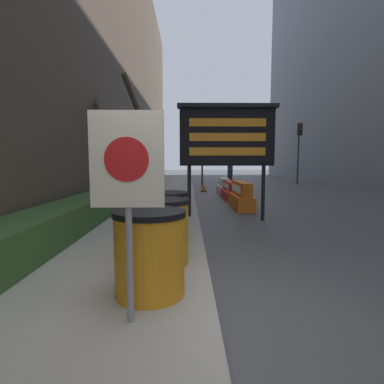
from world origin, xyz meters
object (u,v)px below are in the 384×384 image
traffic_light_near_curb (202,138)px  traffic_cone_mid (238,186)px  barrel_drum_foreground (150,253)px  traffic_cone_near (204,187)px  jersey_barrier_red_striped (230,191)px  message_board (227,136)px  jersey_barrier_orange_near (241,196)px  traffic_cone_far (230,193)px  jersey_barrier_white (224,187)px  barrel_drum_back (167,218)px  barrel_drum_middle (162,231)px  pedestrian_worker (230,173)px  traffic_light_far_side (299,141)px  warning_sign (127,176)px

traffic_light_near_curb → traffic_cone_mid: bearing=-66.9°
barrel_drum_foreground → traffic_cone_near: 12.93m
jersey_barrier_red_striped → message_board: bearing=-99.4°
jersey_barrier_orange_near → traffic_cone_far: bearing=93.5°
jersey_barrier_red_striped → traffic_cone_far: bearing=-99.8°
message_board → traffic_cone_mid: message_board is taller
message_board → jersey_barrier_white: bearing=83.6°
barrel_drum_back → traffic_cone_mid: 10.96m
jersey_barrier_white → jersey_barrier_red_striped: bearing=-90.0°
barrel_drum_back → traffic_cone_near: 10.93m
barrel_drum_middle → traffic_cone_near: (1.22, 11.86, -0.32)m
traffic_cone_near → message_board: bearing=-88.7°
traffic_cone_mid → traffic_light_near_curb: (-1.69, 3.96, 2.82)m
barrel_drum_middle → traffic_cone_mid: 11.93m
jersey_barrier_white → pedestrian_worker: pedestrian_worker is taller
traffic_cone_near → jersey_barrier_red_striped: bearing=-72.8°
pedestrian_worker → traffic_cone_mid: bearing=-163.5°
barrel_drum_foreground → jersey_barrier_white: barrel_drum_foreground is taller
jersey_barrier_orange_near → traffic_light_far_side: size_ratio=0.51×
warning_sign → message_board: 5.64m
barrel_drum_back → message_board: size_ratio=0.30×
barrel_drum_foreground → jersey_barrier_white: (2.24, 11.96, -0.25)m
jersey_barrier_white → traffic_cone_mid: (0.80, 0.58, -0.03)m
traffic_light_far_side → traffic_cone_far: bearing=-124.1°
traffic_cone_mid → traffic_light_near_curb: 5.15m
traffic_light_far_side → pedestrian_worker: 7.32m
jersey_barrier_orange_near → jersey_barrier_white: 4.93m
warning_sign → pedestrian_worker: size_ratio=1.16×
warning_sign → traffic_light_far_side: 20.46m
barrel_drum_middle → message_board: 4.35m
barrel_drum_middle → barrel_drum_back: 1.00m
warning_sign → jersey_barrier_orange_near: size_ratio=0.86×
jersey_barrier_orange_near → traffic_light_far_side: bearing=61.4°
barrel_drum_back → pedestrian_worker: bearing=76.8°
jersey_barrier_red_striped → jersey_barrier_orange_near: bearing=-90.0°
message_board → jersey_barrier_white: message_board is taller
warning_sign → barrel_drum_middle: bearing=84.7°
barrel_drum_back → jersey_barrier_orange_near: barrel_drum_back is taller
warning_sign → jersey_barrier_orange_near: warning_sign is taller
jersey_barrier_orange_near → barrel_drum_foreground: bearing=-107.7°
warning_sign → jersey_barrier_white: 12.81m
traffic_cone_mid → traffic_light_far_side: (5.20, 5.48, 2.79)m
warning_sign → traffic_cone_far: 9.88m
barrel_drum_middle → traffic_light_near_curb: bearing=85.2°
traffic_light_near_curb → traffic_light_far_side: 7.05m
jersey_barrier_red_striped → traffic_cone_mid: bearing=74.4°
barrel_drum_back → traffic_cone_far: bearing=73.4°
traffic_cone_far → traffic_light_far_side: bearing=55.9°
barrel_drum_back → message_board: bearing=63.3°
barrel_drum_middle → warning_sign: warning_sign is taller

